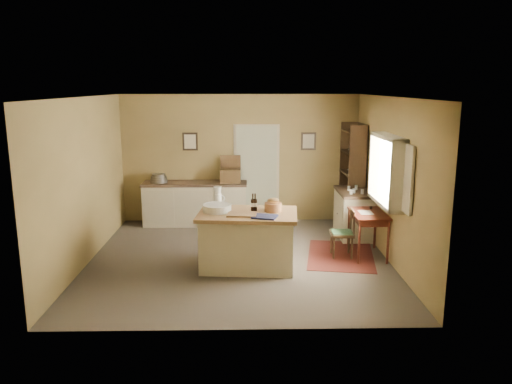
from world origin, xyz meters
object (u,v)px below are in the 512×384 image
at_px(sideboard, 196,202).
at_px(writing_desk, 368,218).
at_px(shelving_unit, 355,176).
at_px(right_cabinet, 353,213).
at_px(desk_chair, 342,234).
at_px(work_island, 247,238).

relative_size(sideboard, writing_desk, 2.39).
bearing_deg(shelving_unit, sideboard, 176.52).
bearing_deg(writing_desk, shelving_unit, 85.26).
bearing_deg(right_cabinet, desk_chair, -110.63).
bearing_deg(work_island, right_cabinet, 43.92).
bearing_deg(writing_desk, sideboard, 146.51).
height_order(desk_chair, right_cabinet, right_cabinet).
height_order(sideboard, writing_desk, sideboard).
xyz_separation_m(sideboard, right_cabinet, (3.14, -0.92, -0.02)).
distance_m(sideboard, right_cabinet, 3.27).
relative_size(work_island, desk_chair, 2.03).
height_order(sideboard, right_cabinet, sideboard).
height_order(writing_desk, desk_chair, writing_desk).
bearing_deg(desk_chair, shelving_unit, 74.39).
relative_size(writing_desk, shelving_unit, 0.43).
xyz_separation_m(right_cabinet, shelving_unit, (0.16, 0.72, 0.60)).
bearing_deg(shelving_unit, right_cabinet, -102.22).
distance_m(sideboard, writing_desk, 3.77).
height_order(work_island, sideboard, work_island).
bearing_deg(right_cabinet, writing_desk, -89.99).
xyz_separation_m(work_island, shelving_unit, (2.22, 2.38, 0.58)).
bearing_deg(writing_desk, desk_chair, -175.45).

